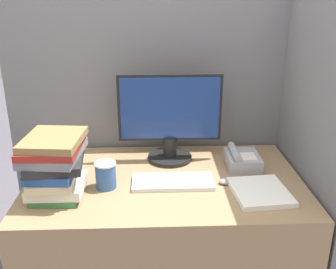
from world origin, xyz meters
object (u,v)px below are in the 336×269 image
at_px(keyboard, 173,182).
at_px(mouse, 225,182).
at_px(book_stack, 55,164).
at_px(monitor, 170,121).
at_px(coffee_cup, 106,175).
at_px(desk_telephone, 242,160).

height_order(keyboard, mouse, mouse).
bearing_deg(book_stack, monitor, 34.89).
height_order(coffee_cup, desk_telephone, coffee_cup).
bearing_deg(desk_telephone, book_stack, -164.19).
relative_size(monitor, desk_telephone, 2.63).
relative_size(monitor, coffee_cup, 4.30).
distance_m(keyboard, mouse, 0.25).
height_order(monitor, book_stack, monitor).
distance_m(coffee_cup, book_stack, 0.23).
xyz_separation_m(keyboard, book_stack, (-0.52, -0.08, 0.14)).
bearing_deg(keyboard, desk_telephone, 25.29).
bearing_deg(coffee_cup, desk_telephone, 15.93).
relative_size(monitor, book_stack, 1.69).
xyz_separation_m(mouse, desk_telephone, (0.12, 0.18, 0.03)).
bearing_deg(coffee_cup, book_stack, -164.58).
relative_size(keyboard, coffee_cup, 3.06).
bearing_deg(monitor, desk_telephone, -16.94).
bearing_deg(keyboard, mouse, -2.58).
bearing_deg(monitor, mouse, -49.92).
xyz_separation_m(coffee_cup, book_stack, (-0.21, -0.06, 0.09)).
xyz_separation_m(keyboard, coffee_cup, (-0.31, -0.02, 0.05)).
relative_size(monitor, mouse, 8.87).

